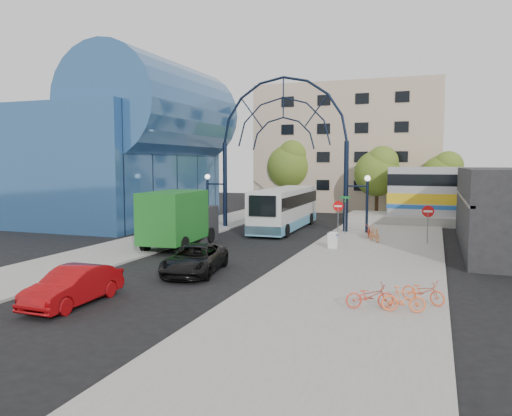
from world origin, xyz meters
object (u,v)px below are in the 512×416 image
at_px(do_not_enter_sign, 428,215).
at_px(bike_near_b, 374,234).
at_px(stop_sign, 338,209).
at_px(tree_north_b, 291,164).
at_px(black_suv, 195,259).
at_px(tree_north_c, 444,174).
at_px(city_bus, 285,208).
at_px(sandwich_board, 333,238).
at_px(green_truck, 180,219).
at_px(tree_north_a, 378,171).
at_px(bike_near_a, 369,230).
at_px(street_name_sign, 345,207).
at_px(bike_far_c, 370,296).
at_px(gateway_arch, 283,122).
at_px(bike_far_b, 403,299).
at_px(red_sedan, 73,286).
at_px(bike_far_a, 423,291).

relative_size(do_not_enter_sign, bike_near_b, 1.57).
bearing_deg(stop_sign, tree_north_b, 115.83).
bearing_deg(tree_north_b, stop_sign, -64.17).
bearing_deg(stop_sign, black_suv, -106.16).
bearing_deg(tree_north_c, city_bus, -132.28).
relative_size(tree_north_b, city_bus, 0.66).
xyz_separation_m(sandwich_board, bike_near_b, (2.07, 3.74, -0.15)).
relative_size(city_bus, green_truck, 1.66).
distance_m(tree_north_a, bike_near_a, 14.67).
bearing_deg(tree_north_a, street_name_sign, -93.96).
distance_m(tree_north_a, bike_far_c, 32.42).
xyz_separation_m(gateway_arch, stop_sign, (4.80, -2.00, -6.56)).
distance_m(gateway_arch, do_not_enter_sign, 13.43).
height_order(tree_north_c, bike_far_b, tree_north_c).
height_order(black_suv, red_sedan, red_sedan).
bearing_deg(stop_sign, city_bus, 151.35).
bearing_deg(bike_near_a, red_sedan, -116.12).
relative_size(stop_sign, black_suv, 0.50).
bearing_deg(tree_north_c, green_truck, -123.57).
bearing_deg(tree_north_a, bike_near_a, -86.20).
xyz_separation_m(tree_north_a, black_suv, (-5.55, -28.52, -3.91)).
bearing_deg(green_truck, street_name_sign, 40.03).
height_order(city_bus, bike_near_b, city_bus).
bearing_deg(city_bus, tree_north_c, 46.38).
bearing_deg(tree_north_b, tree_north_c, -7.12).
bearing_deg(tree_north_c, gateway_arch, -131.04).
relative_size(do_not_enter_sign, black_suv, 0.50).
relative_size(do_not_enter_sign, bike_far_c, 1.43).
bearing_deg(sandwich_board, green_truck, -167.92).
distance_m(tree_north_a, green_truck, 24.25).
relative_size(stop_sign, tree_north_b, 0.31).
xyz_separation_m(street_name_sign, city_bus, (-5.18, 2.01, -0.40)).
xyz_separation_m(bike_far_a, bike_far_b, (-0.62, -1.41, 0.01)).
bearing_deg(tree_north_c, tree_north_a, -161.56).
relative_size(stop_sign, bike_far_b, 1.65).
relative_size(city_bus, black_suv, 2.43).
relative_size(bike_near_b, bike_far_c, 0.92).
bearing_deg(stop_sign, green_truck, -136.89).
bearing_deg(tree_north_a, bike_far_b, -82.28).
relative_size(do_not_enter_sign, sandwich_board, 2.51).
bearing_deg(green_truck, bike_far_a, -34.22).
height_order(bike_near_b, bike_far_a, bike_near_b).
relative_size(street_name_sign, bike_near_a, 1.58).
xyz_separation_m(tree_north_c, bike_near_a, (-5.06, -16.07, -3.69)).
height_order(city_bus, bike_far_c, city_bus).
bearing_deg(bike_near_b, black_suv, -150.30).
distance_m(green_truck, bike_far_b, 17.52).
height_order(sandwich_board, tree_north_c, tree_north_c).
height_order(sandwich_board, tree_north_b, tree_north_b).
xyz_separation_m(tree_north_c, green_truck, (-15.90, -23.96, -2.48)).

